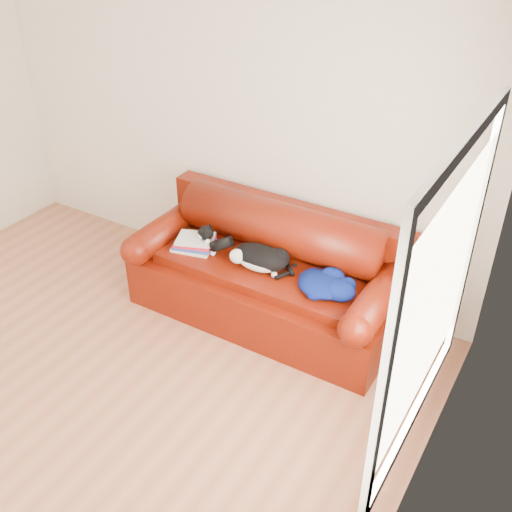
{
  "coord_description": "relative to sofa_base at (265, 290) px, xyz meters",
  "views": [
    {
      "loc": [
        2.63,
        -1.84,
        3.04
      ],
      "look_at": [
        0.71,
        1.35,
        0.64
      ],
      "focal_mm": 42.0,
      "sensor_mm": 36.0,
      "label": 1
    }
  ],
  "objects": [
    {
      "name": "book_stack",
      "position": [
        -0.59,
        -0.11,
        0.31
      ],
      "size": [
        0.36,
        0.31,
        0.1
      ],
      "rotation": [
        0.0,
        0.0,
        0.31
      ],
      "color": "beige",
      "rests_on": "sofa_base"
    },
    {
      "name": "ground",
      "position": [
        -0.71,
        -1.49,
        -0.24
      ],
      "size": [
        4.5,
        4.5,
        0.0
      ],
      "primitive_type": "plane",
      "color": "#975B3C",
      "rests_on": "ground"
    },
    {
      "name": "blanket",
      "position": [
        0.55,
        -0.1,
        0.32
      ],
      "size": [
        0.49,
        0.4,
        0.14
      ],
      "rotation": [
        0.0,
        0.0,
        0.2
      ],
      "color": "#070244",
      "rests_on": "sofa_base"
    },
    {
      "name": "cat",
      "position": [
        -0.01,
        -0.09,
        0.35
      ],
      "size": [
        0.64,
        0.37,
        0.23
      ],
      "rotation": [
        0.0,
        0.0,
        0.34
      ],
      "color": "black",
      "rests_on": "sofa_base"
    },
    {
      "name": "room_shell",
      "position": [
        -0.58,
        -1.48,
        1.43
      ],
      "size": [
        4.52,
        4.02,
        2.61
      ],
      "color": "beige",
      "rests_on": "ground"
    },
    {
      "name": "sofa_back",
      "position": [
        0.0,
        0.24,
        0.3
      ],
      "size": [
        2.1,
        1.01,
        0.88
      ],
      "color": "#430302",
      "rests_on": "ground"
    },
    {
      "name": "sofa_base",
      "position": [
        0.0,
        0.0,
        0.0
      ],
      "size": [
        2.1,
        0.9,
        0.5
      ],
      "color": "#430302",
      "rests_on": "ground"
    }
  ]
}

